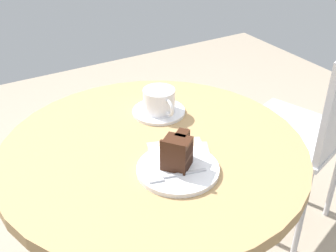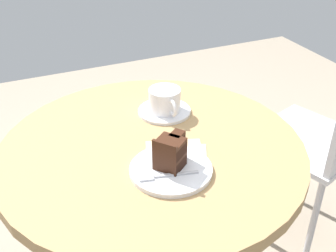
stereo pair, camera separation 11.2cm
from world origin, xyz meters
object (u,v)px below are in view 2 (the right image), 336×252
(coffee_cup, at_px, (165,100))
(cake_slice, at_px, (171,152))
(cake_plate, at_px, (172,169))
(cafe_chair, at_px, (331,135))
(fork, at_px, (161,176))
(napkin, at_px, (175,159))
(saucer, at_px, (164,111))
(teaspoon, at_px, (168,102))

(coffee_cup, bearing_deg, cake_slice, -20.63)
(cake_plate, relative_size, cake_slice, 2.10)
(cafe_chair, bearing_deg, cake_slice, -3.61)
(coffee_cup, xyz_separation_m, fork, (0.29, -0.14, -0.03))
(cake_plate, bearing_deg, cake_slice, -173.57)
(napkin, distance_m, cafe_chair, 0.75)
(saucer, relative_size, cake_slice, 1.66)
(coffee_cup, bearing_deg, teaspoon, 144.08)
(saucer, xyz_separation_m, cake_plate, (0.27, -0.10, 0.00))
(cake_slice, bearing_deg, cafe_chair, 104.79)
(saucer, height_order, teaspoon, teaspoon)
(fork, relative_size, napkin, 0.63)
(teaspoon, bearing_deg, fork, -109.29)
(saucer, distance_m, cafe_chair, 0.67)
(cafe_chair, bearing_deg, saucer, -25.08)
(saucer, bearing_deg, cafe_chair, 83.33)
(teaspoon, bearing_deg, cake_slice, -105.62)
(cake_plate, xyz_separation_m, napkin, (-0.04, 0.03, -0.00))
(coffee_cup, xyz_separation_m, cafe_chair, (0.07, 0.63, -0.25))
(saucer, relative_size, cake_plate, 0.79)
(teaspoon, distance_m, cafe_chair, 0.65)
(fork, bearing_deg, teaspoon, -102.64)
(cake_plate, relative_size, cafe_chair, 0.24)
(saucer, relative_size, fork, 1.15)
(cake_plate, height_order, fork, fork)
(saucer, distance_m, teaspoon, 0.05)
(cafe_chair, bearing_deg, coffee_cup, -24.71)
(cake_plate, bearing_deg, teaspoon, 157.80)
(teaspoon, xyz_separation_m, napkin, (0.27, -0.10, -0.01))
(napkin, bearing_deg, cake_plate, -33.18)
(teaspoon, xyz_separation_m, cafe_chair, (0.11, 0.60, -0.21))
(cake_plate, height_order, cake_slice, cake_slice)
(cake_plate, distance_m, napkin, 0.05)
(coffee_cup, relative_size, cafe_chair, 0.15)
(cake_slice, distance_m, fork, 0.06)
(cake_plate, xyz_separation_m, cafe_chair, (-0.20, 0.73, -0.21))
(teaspoon, height_order, napkin, teaspoon)
(cake_plate, relative_size, fork, 1.47)
(cake_slice, relative_size, napkin, 0.44)
(saucer, distance_m, cake_plate, 0.29)
(napkin, bearing_deg, coffee_cup, 162.84)
(saucer, bearing_deg, napkin, -16.86)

